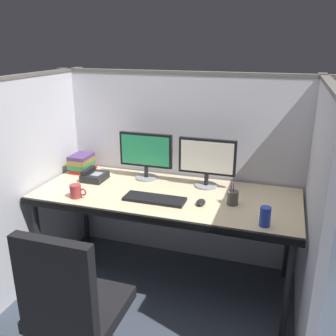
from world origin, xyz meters
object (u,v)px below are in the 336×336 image
(soda_can, at_px, (265,217))
(book_stack, at_px, (82,163))
(desk_phone, at_px, (94,176))
(coffee_mug, at_px, (76,191))
(monitor_right, at_px, (207,160))
(computer_mouse, at_px, (201,202))
(keyboard_main, at_px, (155,199))
(desk, at_px, (165,200))
(pen_cup, at_px, (233,198))
(monitor_left, at_px, (146,153))
(office_chair, at_px, (78,330))

(soda_can, height_order, book_stack, book_stack)
(desk_phone, height_order, coffee_mug, coffee_mug)
(soda_can, bearing_deg, monitor_right, 132.48)
(book_stack, bearing_deg, computer_mouse, -17.34)
(book_stack, bearing_deg, soda_can, -18.79)
(keyboard_main, bearing_deg, desk_phone, 159.02)
(desk, height_order, coffee_mug, coffee_mug)
(desk, distance_m, keyboard_main, 0.15)
(desk, bearing_deg, soda_can, -20.94)
(pen_cup, relative_size, coffee_mug, 1.32)
(coffee_mug, bearing_deg, monitor_left, 56.67)
(monitor_left, distance_m, monitor_right, 0.50)
(computer_mouse, bearing_deg, keyboard_main, -174.34)
(keyboard_main, xyz_separation_m, computer_mouse, (0.32, 0.03, 0.01))
(monitor_right, bearing_deg, computer_mouse, -83.76)
(pen_cup, height_order, coffee_mug, pen_cup)
(coffee_mug, bearing_deg, soda_can, -1.10)
(desk_phone, bearing_deg, soda_can, -15.52)
(monitor_right, distance_m, coffee_mug, 0.98)
(computer_mouse, height_order, soda_can, soda_can)
(pen_cup, bearing_deg, desk, 176.92)
(soda_can, distance_m, book_stack, 1.63)
(office_chair, height_order, desk_phone, office_chair)
(office_chair, height_order, monitor_left, monitor_left)
(monitor_right, height_order, coffee_mug, monitor_right)
(monitor_right, height_order, pen_cup, monitor_right)
(keyboard_main, bearing_deg, pen_cup, 11.02)
(pen_cup, bearing_deg, coffee_mug, -168.21)
(monitor_left, height_order, monitor_right, same)
(coffee_mug, bearing_deg, pen_cup, 11.79)
(monitor_right, distance_m, pen_cup, 0.39)
(monitor_right, bearing_deg, desk_phone, -171.15)
(desk, xyz_separation_m, coffee_mug, (-0.58, -0.25, 0.10))
(keyboard_main, distance_m, pen_cup, 0.53)
(monitor_left, xyz_separation_m, keyboard_main, (0.21, -0.39, -0.20))
(monitor_left, bearing_deg, soda_can, -28.91)
(office_chair, xyz_separation_m, book_stack, (-0.68, 1.27, 0.45))
(computer_mouse, relative_size, coffee_mug, 0.76)
(desk, height_order, soda_can, soda_can)
(desk, xyz_separation_m, keyboard_main, (-0.04, -0.13, 0.06))
(pen_cup, bearing_deg, desk_phone, 173.57)
(book_stack, bearing_deg, coffee_mug, -63.84)
(desk_phone, relative_size, book_stack, 0.86)
(office_chair, bearing_deg, computer_mouse, 67.46)
(computer_mouse, distance_m, soda_can, 0.47)
(desk, xyz_separation_m, soda_can, (0.72, -0.27, 0.11))
(monitor_right, xyz_separation_m, soda_can, (0.47, -0.51, -0.15))
(computer_mouse, bearing_deg, book_stack, 162.66)
(keyboard_main, bearing_deg, desk, 74.30)
(monitor_left, relative_size, keyboard_main, 1.00)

